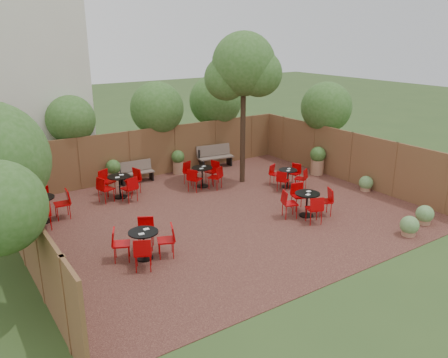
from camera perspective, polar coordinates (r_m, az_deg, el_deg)
ground at (r=14.74m, az=-0.20°, el=-4.47°), size 80.00×80.00×0.00m
courtyard_paving at (r=14.74m, az=-0.20°, el=-4.43°), size 12.00×10.00×0.02m
fence_back at (r=18.58m, az=-8.81°, el=3.37°), size 12.00×0.08×2.00m
fence_left at (r=12.34m, az=-24.18°, el=-5.76°), size 0.08×10.00×2.00m
fence_right at (r=18.27m, az=15.66°, el=2.64°), size 0.08×10.00×2.00m
neighbour_building at (r=19.64m, az=-25.40°, el=11.56°), size 5.00×4.00×8.00m
overhang_foliage at (r=15.27m, az=-12.79°, el=6.51°), size 15.56×10.38×2.79m
courtyard_tree at (r=16.99m, az=2.50°, el=13.68°), size 2.57×2.47×5.70m
park_bench_left at (r=18.01m, az=-11.06°, el=0.95°), size 1.38×0.52×0.84m
park_bench_right at (r=19.65m, az=-1.17°, el=2.93°), size 1.62×0.72×0.97m
bistro_tables at (r=15.00m, az=-5.84°, el=-2.23°), size 10.11×6.62×0.94m
planters at (r=17.64m, az=-4.54°, el=1.36°), size 11.17×3.92×1.17m
low_shrubs at (r=15.54m, az=21.29°, el=-3.38°), size 2.63×3.82×0.59m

